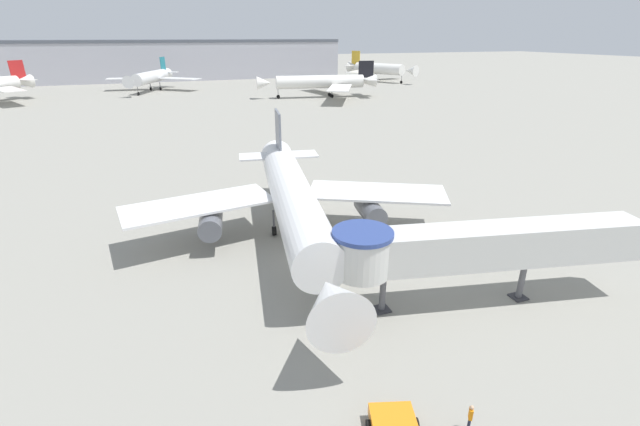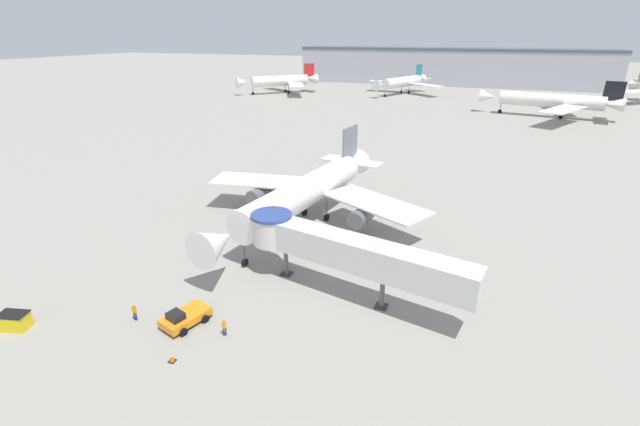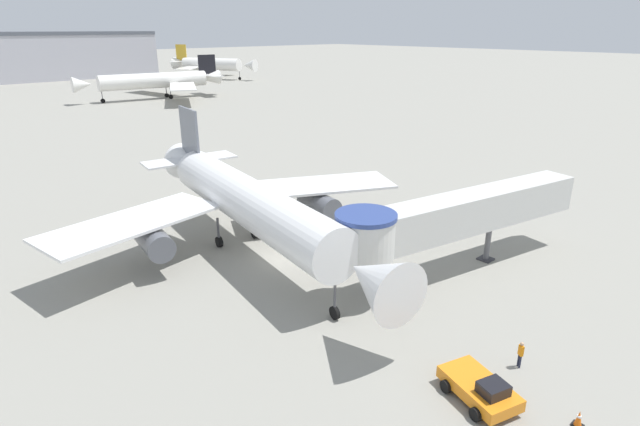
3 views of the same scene
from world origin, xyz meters
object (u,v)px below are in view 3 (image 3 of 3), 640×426
(pushback_tug_orange, at_px, (480,388))
(background_jet_black_tail, at_px, (158,80))
(traffic_cone_near_nose, at_px, (468,369))
(background_jet_gold_tail, at_px, (210,64))
(traffic_cone_apron_front, at_px, (579,419))
(jet_bridge, at_px, (450,216))
(ground_crew_wing_walker, at_px, (521,353))
(traffic_cone_starboard_wing, at_px, (366,221))
(main_airplane, at_px, (246,202))

(pushback_tug_orange, bearing_deg, background_jet_black_tail, 88.34)
(traffic_cone_near_nose, xyz_separation_m, background_jet_gold_tail, (77.17, 154.62, 4.80))
(traffic_cone_apron_front, bearing_deg, background_jet_black_tail, 72.69)
(jet_bridge, distance_m, background_jet_black_tail, 112.19)
(pushback_tug_orange, distance_m, traffic_cone_near_nose, 1.95)
(ground_crew_wing_walker, bearing_deg, traffic_cone_starboard_wing, -171.43)
(traffic_cone_starboard_wing, bearing_deg, traffic_cone_near_nose, -123.41)
(traffic_cone_apron_front, relative_size, traffic_cone_starboard_wing, 1.15)
(background_jet_black_tail, bearing_deg, traffic_cone_starboard_wing, -6.10)
(main_airplane, bearing_deg, traffic_cone_starboard_wing, -3.00)
(traffic_cone_apron_front, bearing_deg, pushback_tug_orange, 114.59)
(jet_bridge, bearing_deg, main_airplane, 134.59)
(main_airplane, xyz_separation_m, jet_bridge, (8.75, -13.46, 0.28))
(ground_crew_wing_walker, relative_size, background_jet_black_tail, 0.04)
(traffic_cone_apron_front, bearing_deg, traffic_cone_near_nose, 96.17)
(ground_crew_wing_walker, distance_m, background_jet_gold_tail, 173.06)
(jet_bridge, bearing_deg, traffic_cone_apron_front, -111.63)
(traffic_cone_starboard_wing, bearing_deg, pushback_tug_orange, -124.03)
(ground_crew_wing_walker, bearing_deg, traffic_cone_near_nose, -85.73)
(traffic_cone_near_nose, bearing_deg, traffic_cone_starboard_wing, 56.59)
(pushback_tug_orange, bearing_deg, traffic_cone_starboard_wing, 73.01)
(traffic_cone_starboard_wing, bearing_deg, background_jet_gold_tail, 64.50)
(main_airplane, distance_m, traffic_cone_near_nose, 21.59)
(traffic_cone_apron_front, distance_m, background_jet_black_tail, 127.43)
(pushback_tug_orange, height_order, background_jet_black_tail, background_jet_black_tail)
(jet_bridge, relative_size, pushback_tug_orange, 4.99)
(pushback_tug_orange, distance_m, background_jet_black_tail, 124.12)
(main_airplane, xyz_separation_m, traffic_cone_starboard_wing, (11.81, -2.51, -4.03))
(pushback_tug_orange, distance_m, ground_crew_wing_walker, 3.96)
(pushback_tug_orange, xyz_separation_m, ground_crew_wing_walker, (3.95, -0.09, 0.22))
(jet_bridge, bearing_deg, traffic_cone_starboard_wing, 85.96)
(main_airplane, bearing_deg, jet_bridge, -47.99)
(traffic_cone_near_nose, bearing_deg, jet_bridge, 39.85)
(traffic_cone_near_nose, bearing_deg, background_jet_gold_tail, 63.48)
(ground_crew_wing_walker, bearing_deg, traffic_cone_apron_front, 6.43)
(main_airplane, bearing_deg, traffic_cone_apron_front, -80.86)
(traffic_cone_apron_front, bearing_deg, traffic_cone_starboard_wing, 64.15)
(jet_bridge, height_order, traffic_cone_near_nose, jet_bridge)
(pushback_tug_orange, xyz_separation_m, background_jet_black_tail, (39.77, 117.51, 4.01))
(main_airplane, distance_m, traffic_cone_apron_front, 27.03)
(traffic_cone_near_nose, bearing_deg, background_jet_black_tail, 71.65)
(traffic_cone_apron_front, distance_m, background_jet_gold_tail, 177.57)
(traffic_cone_near_nose, bearing_deg, traffic_cone_apron_front, -83.83)
(background_jet_gold_tail, bearing_deg, traffic_cone_apron_front, -141.79)
(jet_bridge, relative_size, ground_crew_wing_walker, 13.87)
(main_airplane, bearing_deg, background_jet_gold_tail, 69.10)
(traffic_cone_starboard_wing, relative_size, ground_crew_wing_walker, 0.46)
(traffic_cone_apron_front, xyz_separation_m, background_jet_black_tail, (37.90, 121.59, 4.31))
(traffic_cone_starboard_wing, height_order, background_jet_gold_tail, background_jet_gold_tail)
(main_airplane, height_order, ground_crew_wing_walker, main_airplane)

